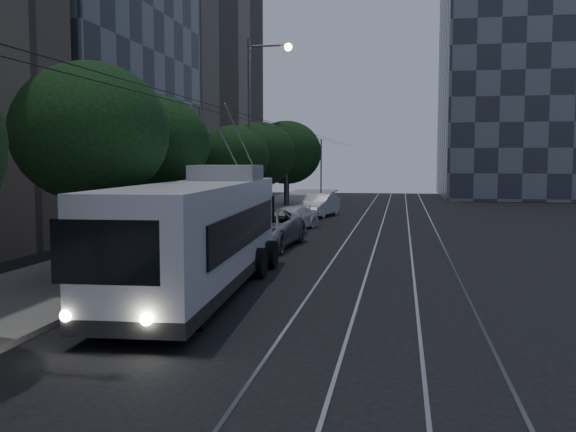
# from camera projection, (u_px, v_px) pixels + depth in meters

# --- Properties ---
(ground) EXTENTS (120.00, 120.00, 0.00)m
(ground) POSITION_uv_depth(u_px,v_px,m) (284.00, 316.00, 15.91)
(ground) COLOR black
(ground) RESTS_ON ground
(sidewalk) EXTENTS (5.00, 90.00, 0.15)m
(sidewalk) POSITION_uv_depth(u_px,v_px,m) (218.00, 226.00, 36.83)
(sidewalk) COLOR slate
(sidewalk) RESTS_ON ground
(tram_rails) EXTENTS (4.52, 90.00, 0.02)m
(tram_rails) POSITION_uv_depth(u_px,v_px,m) (395.00, 230.00, 35.10)
(tram_rails) COLOR #94949C
(tram_rails) RESTS_ON ground
(overhead_wires) EXTENTS (2.23, 90.00, 6.00)m
(overhead_wires) POSITION_uv_depth(u_px,v_px,m) (261.00, 167.00, 36.09)
(overhead_wires) COLOR black
(overhead_wires) RESTS_ON ground
(building_glass_mid) EXTENTS (14.40, 18.40, 26.80)m
(building_glass_mid) POSITION_uv_depth(u_px,v_px,m) (46.00, 5.00, 39.62)
(building_glass_mid) COLOR #333741
(building_glass_mid) RESTS_ON ground
(building_tan_far) EXTENTS (14.40, 22.40, 34.80)m
(building_tan_far) POSITION_uv_depth(u_px,v_px,m) (163.00, 12.00, 58.89)
(building_tan_far) COLOR gray
(building_tan_far) RESTS_ON ground
(building_distant_right) EXTENTS (22.00, 18.00, 24.00)m
(building_distant_right) POSITION_uv_depth(u_px,v_px,m) (553.00, 80.00, 65.69)
(building_distant_right) COLOR #333741
(building_distant_right) RESTS_ON ground
(trolleybus) EXTENTS (3.25, 12.42, 5.63)m
(trolleybus) POSITION_uv_depth(u_px,v_px,m) (201.00, 234.00, 18.65)
(trolleybus) COLOR silver
(trolleybus) RESTS_ON ground
(pickup_silver) EXTENTS (3.26, 6.32, 1.71)m
(pickup_silver) POSITION_uv_depth(u_px,v_px,m) (261.00, 229.00, 28.13)
(pickup_silver) COLOR #94979A
(pickup_silver) RESTS_ON ground
(car_white_a) EXTENTS (1.76, 3.78, 1.25)m
(car_white_a) POSITION_uv_depth(u_px,v_px,m) (290.00, 224.00, 32.51)
(car_white_a) COLOR silver
(car_white_a) RESTS_ON ground
(car_white_b) EXTENTS (3.13, 4.72, 1.27)m
(car_white_b) POSITION_uv_depth(u_px,v_px,m) (290.00, 218.00, 35.55)
(car_white_b) COLOR silver
(car_white_b) RESTS_ON ground
(car_white_c) EXTENTS (2.52, 4.95, 1.56)m
(car_white_c) POSITION_uv_depth(u_px,v_px,m) (319.00, 205.00, 43.92)
(car_white_c) COLOR silver
(car_white_c) RESTS_ON ground
(car_white_d) EXTENTS (1.81, 4.01, 1.34)m
(car_white_d) POSITION_uv_depth(u_px,v_px,m) (315.00, 203.00, 47.88)
(car_white_d) COLOR silver
(car_white_d) RESTS_ON ground
(tree_1) EXTENTS (4.76, 4.76, 6.83)m
(tree_1) POSITION_uv_depth(u_px,v_px,m) (91.00, 133.00, 19.47)
(tree_1) COLOR black
(tree_1) RESTS_ON ground
(tree_2) EXTENTS (4.16, 4.16, 6.35)m
(tree_2) POSITION_uv_depth(u_px,v_px,m) (156.00, 145.00, 24.61)
(tree_2) COLOR black
(tree_2) RESTS_ON ground
(tree_3) EXTENTS (4.06, 4.06, 5.88)m
(tree_3) POSITION_uv_depth(u_px,v_px,m) (234.00, 157.00, 37.20)
(tree_3) COLOR black
(tree_3) RESTS_ON ground
(tree_4) EXTENTS (4.80, 4.80, 6.40)m
(tree_4) POSITION_uv_depth(u_px,v_px,m) (259.00, 154.00, 42.61)
(tree_4) COLOR black
(tree_4) RESTS_ON ground
(tree_5) EXTENTS (5.76, 5.76, 7.07)m
(tree_5) POSITION_uv_depth(u_px,v_px,m) (286.00, 153.00, 52.56)
(tree_5) COLOR black
(tree_5) RESTS_ON ground
(streetlamp_far) EXTENTS (2.57, 0.44, 10.72)m
(streetlamp_far) POSITION_uv_depth(u_px,v_px,m) (257.00, 115.00, 36.62)
(streetlamp_far) COLOR slate
(streetlamp_far) RESTS_ON ground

